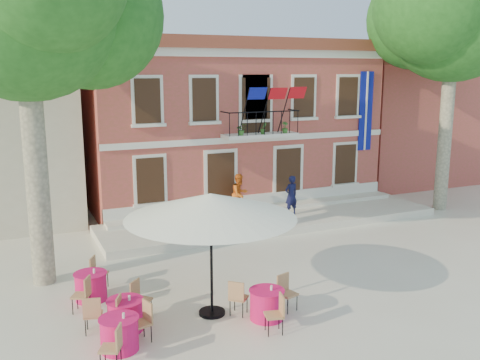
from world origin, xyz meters
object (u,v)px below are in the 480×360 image
at_px(patio_umbrella, 211,206).
at_px(cafe_table_1, 267,303).
at_px(pedestrian_navy, 291,195).
at_px(plane_tree_east, 454,13).
at_px(cafe_table_0, 119,333).
at_px(plane_tree_west, 23,1).
at_px(pedestrian_orange, 240,194).
at_px(cafe_table_3, 91,285).
at_px(cafe_table_2, 125,313).

xyz_separation_m(patio_umbrella, cafe_table_1, (1.16, -0.81, -2.43)).
distance_m(pedestrian_navy, cafe_table_1, 8.98).
bearing_deg(plane_tree_east, cafe_table_0, -157.28).
bearing_deg(plane_tree_west, cafe_table_0, -75.78).
distance_m(pedestrian_orange, cafe_table_3, 8.82).
relative_size(pedestrian_orange, cafe_table_0, 0.88).
xyz_separation_m(pedestrian_navy, cafe_table_3, (-8.76, -4.52, -0.70)).
bearing_deg(cafe_table_1, cafe_table_0, -179.51).
height_order(pedestrian_navy, cafe_table_3, pedestrian_navy).
xyz_separation_m(plane_tree_east, cafe_table_0, (-15.79, -6.61, -8.07)).
distance_m(patio_umbrella, pedestrian_orange, 8.88).
bearing_deg(cafe_table_3, cafe_table_2, -77.07).
height_order(plane_tree_east, cafe_table_3, plane_tree_east).
bearing_deg(pedestrian_navy, cafe_table_1, 48.20).
xyz_separation_m(plane_tree_west, cafe_table_0, (1.22, -4.83, -7.52)).
height_order(patio_umbrella, cafe_table_3, patio_umbrella).
bearing_deg(plane_tree_east, cafe_table_1, -151.46).
height_order(pedestrian_orange, cafe_table_1, pedestrian_orange).
xyz_separation_m(pedestrian_navy, cafe_table_2, (-8.27, -6.63, -0.69)).
bearing_deg(plane_tree_east, pedestrian_navy, 172.83).
bearing_deg(cafe_table_0, plane_tree_west, 104.22).
distance_m(pedestrian_orange, cafe_table_1, 9.01).
distance_m(cafe_table_2, cafe_table_3, 2.17).
distance_m(plane_tree_west, cafe_table_3, 7.81).
relative_size(plane_tree_east, cafe_table_2, 6.34).
height_order(patio_umbrella, cafe_table_2, patio_umbrella).
xyz_separation_m(patio_umbrella, cafe_table_2, (-2.21, 0.04, -2.43)).
height_order(plane_tree_east, patio_umbrella, plane_tree_east).
relative_size(pedestrian_orange, cafe_table_2, 0.93).
relative_size(plane_tree_east, cafe_table_1, 6.31).
height_order(plane_tree_west, plane_tree_east, plane_tree_east).
distance_m(pedestrian_navy, cafe_table_2, 10.63).
bearing_deg(plane_tree_east, plane_tree_west, -174.03).
relative_size(pedestrian_navy, cafe_table_0, 0.86).
xyz_separation_m(cafe_table_0, cafe_table_3, (-0.16, 3.00, 0.00)).
distance_m(plane_tree_east, patio_umbrella, 15.52).
bearing_deg(pedestrian_orange, patio_umbrella, -139.59).
relative_size(patio_umbrella, cafe_table_2, 2.37).
relative_size(plane_tree_west, pedestrian_navy, 6.56).
bearing_deg(cafe_table_3, patio_umbrella, -38.69).
relative_size(cafe_table_0, cafe_table_3, 1.01).
distance_m(plane_tree_west, cafe_table_2, 8.63).
relative_size(pedestrian_orange, cafe_table_1, 0.93).
height_order(pedestrian_navy, pedestrian_orange, pedestrian_orange).
distance_m(cafe_table_0, cafe_table_3, 3.01).
distance_m(plane_tree_east, cafe_table_3, 18.24).
height_order(patio_umbrella, cafe_table_1, patio_umbrella).
bearing_deg(cafe_table_2, plane_tree_east, 20.32).
bearing_deg(pedestrian_orange, cafe_table_0, -149.24).
height_order(plane_tree_west, pedestrian_orange, plane_tree_west).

